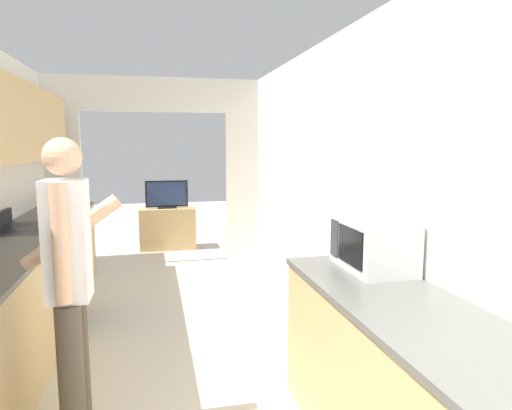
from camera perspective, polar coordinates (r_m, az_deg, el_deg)
wall_right at (r=3.26m, az=14.16°, el=0.63°), size 0.06×7.90×2.50m
wall_far_with_doorway at (r=6.27m, az=-12.39°, el=5.95°), size 3.19×0.06×2.50m
counter_left at (r=4.08m, az=-27.47°, el=-10.11°), size 0.62×4.41×0.90m
counter_right at (r=2.49m, az=17.60°, el=-21.19°), size 0.62×1.82×0.90m
range_oven at (r=4.57m, az=-25.71°, el=-8.08°), size 0.66×0.73×1.04m
person at (r=2.59m, az=-22.27°, el=-9.52°), size 0.53×0.37×1.67m
microwave at (r=2.79m, az=14.38°, el=-4.59°), size 0.34×0.53×0.32m
tv_cabinet at (r=7.26m, az=-11.00°, el=-2.86°), size 0.85×0.42×0.64m
television at (r=7.14m, az=-11.10°, el=1.28°), size 0.64×0.16×0.43m
knife at (r=5.08m, az=-24.54°, el=-1.25°), size 0.10×0.29×0.02m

